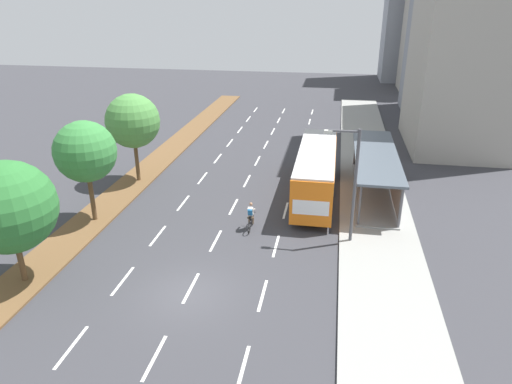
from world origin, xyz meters
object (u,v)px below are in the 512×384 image
Objects in this scene: bus_shelter at (379,169)px; median_tree_nearest at (9,207)px; bus at (316,168)px; median_tree_third at (133,121)px; cyclist at (251,217)px; median_tree_second at (85,152)px; streetlight at (352,179)px.

bus_shelter is 22.83m from median_tree_nearest.
bus_shelter is 1.06× the size of bus.
median_tree_nearest is 13.66m from median_tree_third.
cyclist is 12.79m from median_tree_nearest.
median_tree_third reaches higher than median_tree_second.
median_tree_second is (-9.79, -0.55, 3.73)m from cyclist.
bus is (-4.28, -1.10, 0.20)m from bus_shelter.
cyclist is at bearing 173.64° from streetlight.
cyclist is at bearing -32.63° from median_tree_third.
streetlight is at bearing -6.36° from cyclist.
median_tree_second is at bearing -176.78° from cyclist.
median_tree_third is at bearing 177.62° from bus.
median_tree_nearest is 0.97× the size of median_tree_second.
median_tree_second is at bearing -157.27° from bus_shelter.
bus is 1.86× the size of median_tree_nearest.
median_tree_second is at bearing 88.75° from median_tree_nearest.
bus_shelter is at bearing 38.65° from median_tree_nearest.
median_tree_third reaches higher than bus_shelter.
bus is 18.88m from median_tree_nearest.
median_tree_third is 16.98m from streetlight.
median_tree_nearest is at bearing -143.44° from cyclist.
bus_shelter reaches higher than cyclist.
streetlight reaches higher than median_tree_nearest.
cyclist is (-7.81, -6.82, -1.08)m from bus_shelter.
cyclist is (-3.53, -5.72, -1.28)m from bus.
median_tree_second is (-17.60, -7.37, 2.65)m from bus_shelter.
cyclist is 12.26m from median_tree_third.
median_tree_second reaches higher than cyclist.
median_tree_second is at bearing -89.97° from median_tree_third.
median_tree_second is 15.50m from streetlight.
bus_shelter is 4.42m from bus.
cyclist is 0.28× the size of median_tree_third.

